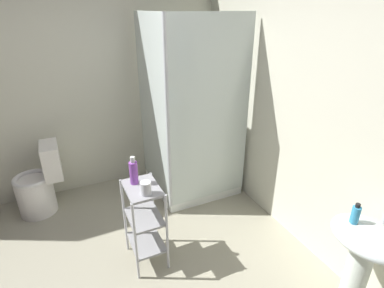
% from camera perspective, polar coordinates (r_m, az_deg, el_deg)
% --- Properties ---
extents(wall_back, '(4.20, 0.14, 2.50)m').
position_cam_1_polar(wall_back, '(2.64, 23.35, 5.34)').
color(wall_back, beige).
rests_on(wall_back, ground_plane).
extents(wall_left, '(0.10, 4.20, 2.50)m').
position_cam_1_polar(wall_left, '(3.59, -23.75, 9.94)').
color(wall_left, beige).
rests_on(wall_left, ground_plane).
extents(shower_stall, '(0.92, 0.92, 2.00)m').
position_cam_1_polar(shower_stall, '(3.48, -0.94, -2.18)').
color(shower_stall, white).
rests_on(shower_stall, ground_plane).
extents(pedestal_sink, '(0.46, 0.37, 0.81)m').
position_cam_1_polar(pedestal_sink, '(2.31, 29.44, -18.23)').
color(pedestal_sink, white).
rests_on(pedestal_sink, ground_plane).
extents(toilet, '(0.37, 0.49, 0.76)m').
position_cam_1_polar(toilet, '(3.58, -26.94, -7.02)').
color(toilet, white).
rests_on(toilet, ground_plane).
extents(storage_cart, '(0.38, 0.28, 0.74)m').
position_cam_1_polar(storage_cart, '(2.60, -9.00, -13.73)').
color(storage_cart, silver).
rests_on(storage_cart, ground_plane).
extents(hand_soap_bottle, '(0.05, 0.05, 0.14)m').
position_cam_1_polar(hand_soap_bottle, '(2.15, 28.61, -11.61)').
color(hand_soap_bottle, '#389ED1').
rests_on(hand_soap_bottle, pedestal_sink).
extents(conditioner_bottle_purple, '(0.07, 0.07, 0.24)m').
position_cam_1_polar(conditioner_bottle_purple, '(2.43, -11.02, -5.23)').
color(conditioner_bottle_purple, purple).
rests_on(conditioner_bottle_purple, storage_cart).
extents(rinse_cup, '(0.08, 0.08, 0.11)m').
position_cam_1_polar(rinse_cup, '(2.31, -8.78, -8.29)').
color(rinse_cup, silver).
rests_on(rinse_cup, storage_cart).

